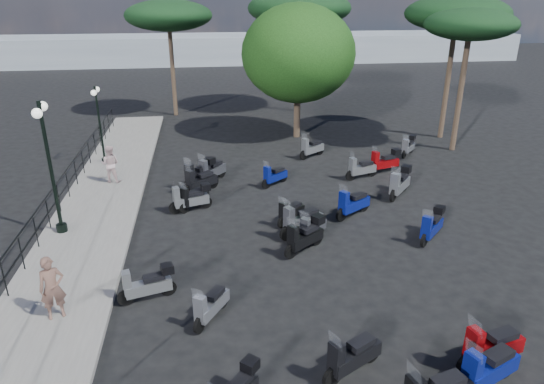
{
  "coord_description": "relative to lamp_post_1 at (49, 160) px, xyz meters",
  "views": [
    {
      "loc": [
        -2.33,
        -13.8,
        7.72
      ],
      "look_at": [
        -0.12,
        1.71,
        1.2
      ],
      "focal_mm": 32.0,
      "sensor_mm": 36.0,
      "label": 1
    }
  ],
  "objects": [
    {
      "name": "pine_1",
      "position": [
        18.28,
        9.55,
        3.9
      ],
      "size": [
        5.36,
        5.36,
        7.57
      ],
      "color": "#38281E",
      "rests_on": "ground"
    },
    {
      "name": "scooter_5",
      "position": [
        4.69,
        3.15,
        -2.22
      ],
      "size": [
        1.43,
        1.18,
        1.39
      ],
      "rotation": [
        0.0,
        0.0,
        2.24
      ],
      "color": "black",
      "rests_on": "ground"
    },
    {
      "name": "scooter_26",
      "position": [
        11.73,
        3.8,
        -2.25
      ],
      "size": [
        1.58,
        0.73,
        1.3
      ],
      "rotation": [
        0.0,
        0.0,
        1.89
      ],
      "color": "black",
      "rests_on": "ground"
    },
    {
      "name": "ground",
      "position": [
        7.33,
        -1.77,
        -2.7
      ],
      "size": [
        120.0,
        120.0,
        0.0
      ],
      "primitive_type": "plane",
      "color": "black",
      "rests_on": "ground"
    },
    {
      "name": "scooter_16",
      "position": [
        7.82,
        3.53,
        -2.28
      ],
      "size": [
        1.25,
        1.03,
        1.22
      ],
      "rotation": [
        0.0,
        0.0,
        2.25
      ],
      "color": "black",
      "rests_on": "ground"
    },
    {
      "name": "lamp_post_2",
      "position": [
        0.19,
        7.2,
        -0.48
      ],
      "size": [
        0.29,
        1.07,
        3.62
      ],
      "rotation": [
        0.0,
        0.0,
        0.02
      ],
      "color": "black",
      "rests_on": "sidewalk"
    },
    {
      "name": "scooter_25",
      "position": [
        12.66,
        1.65,
        -2.15
      ],
      "size": [
        1.35,
        1.5,
        1.46
      ],
      "rotation": [
        0.0,
        0.0,
        2.42
      ],
      "color": "black",
      "rests_on": "ground"
    },
    {
      "name": "scooter_3",
      "position": [
        4.33,
        1.39,
        -2.2
      ],
      "size": [
        1.63,
        0.75,
        1.33
      ],
      "rotation": [
        0.0,
        0.0,
        1.87
      ],
      "color": "black",
      "rests_on": "ground"
    },
    {
      "name": "woman",
      "position": [
        1.08,
        -4.86,
        -1.71
      ],
      "size": [
        0.71,
        0.59,
        1.67
      ],
      "primitive_type": "imported",
      "rotation": [
        0.0,
        0.0,
        0.36
      ],
      "color": "brown",
      "rests_on": "sidewalk"
    },
    {
      "name": "scooter_27",
      "position": [
        15.09,
        6.62,
        -2.24
      ],
      "size": [
        1.1,
        1.26,
        1.22
      ],
      "rotation": [
        0.0,
        0.0,
        2.44
      ],
      "color": "black",
      "rests_on": "ground"
    },
    {
      "name": "scooter_21",
      "position": [
        13.04,
        4.4,
        -2.18
      ],
      "size": [
        1.67,
        0.78,
        1.37
      ],
      "rotation": [
        0.0,
        0.0,
        1.88
      ],
      "color": "black",
      "rests_on": "ground"
    },
    {
      "name": "scooter_7",
      "position": [
        7.86,
        -7.68,
        -2.23
      ],
      "size": [
        1.54,
        0.97,
        1.36
      ],
      "rotation": [
        0.0,
        0.0,
        2.08
      ],
      "color": "black",
      "rests_on": "ground"
    },
    {
      "name": "scooter_2",
      "position": [
        4.9,
        -5.37,
        -2.27
      ],
      "size": [
        0.95,
        1.36,
        1.24
      ],
      "rotation": [
        0.0,
        0.0,
        2.57
      ],
      "color": "black",
      "rests_on": "ground"
    },
    {
      "name": "scooter_15",
      "position": [
        7.95,
        -2.24,
        -2.17
      ],
      "size": [
        1.49,
        1.19,
        1.39
      ],
      "rotation": [
        0.0,
        0.0,
        2.21
      ],
      "color": "black",
      "rests_on": "ground"
    },
    {
      "name": "scooter_10",
      "position": [
        4.67,
        3.85,
        -2.14
      ],
      "size": [
        1.4,
        1.46,
        1.47
      ],
      "rotation": [
        0.0,
        0.0,
        2.39
      ],
      "color": "black",
      "rests_on": "ground"
    },
    {
      "name": "distant_hills",
      "position": [
        7.33,
        43.23,
        -1.2
      ],
      "size": [
        70.0,
        8.0,
        3.0
      ],
      "primitive_type": "cube",
      "color": "gray",
      "rests_on": "ground"
    },
    {
      "name": "scooter_13",
      "position": [
        10.93,
        -7.88,
        -2.19
      ],
      "size": [
        1.81,
        0.73,
        1.46
      ],
      "rotation": [
        0.0,
        0.0,
        1.82
      ],
      "color": "black",
      "rests_on": "ground"
    },
    {
      "name": "scooter_1",
      "position": [
        3.25,
        -4.24,
        -2.23
      ],
      "size": [
        1.55,
        0.68,
        1.26
      ],
      "rotation": [
        0.0,
        0.0,
        1.85
      ],
      "color": "black",
      "rests_on": "ground"
    },
    {
      "name": "scooter_11",
      "position": [
        5.18,
        4.3,
        -2.2
      ],
      "size": [
        1.25,
        1.46,
        1.44
      ],
      "rotation": [
        0.0,
        0.0,
        2.44
      ],
      "color": "black",
      "rests_on": "ground"
    },
    {
      "name": "scooter_19",
      "position": [
        10.48,
        -8.5,
        -2.19
      ],
      "size": [
        1.76,
        0.94,
        1.48
      ],
      "rotation": [
        0.0,
        0.0,
        1.97
      ],
      "color": "black",
      "rests_on": "ground"
    },
    {
      "name": "scooter_4",
      "position": [
        4.43,
        1.59,
        -2.27
      ],
      "size": [
        1.16,
        1.19,
        1.25
      ],
      "rotation": [
        0.0,
        0.0,
        2.37
      ],
      "color": "black",
      "rests_on": "ground"
    },
    {
      "name": "sidewalk",
      "position": [
        0.83,
        1.23,
        -2.62
      ],
      "size": [
        3.0,
        30.0,
        0.15
      ],
      "primitive_type": "cube",
      "color": "slate",
      "rests_on": "ground"
    },
    {
      "name": "pine_0",
      "position": [
        11.41,
        17.06,
        3.99
      ],
      "size": [
        6.66,
        6.66,
        7.87
      ],
      "color": "#38281E",
      "rests_on": "ground"
    },
    {
      "name": "scooter_20",
      "position": [
        10.22,
        0.07,
        -2.21
      ],
      "size": [
        1.55,
        1.08,
        1.42
      ],
      "rotation": [
        0.0,
        0.0,
        2.15
      ],
      "color": "black",
      "rests_on": "ground"
    },
    {
      "name": "scooter_17",
      "position": [
        10.21,
        7.02,
        -2.23
      ],
      "size": [
        1.44,
        1.08,
        1.35
      ],
      "rotation": [
        0.0,
        0.0,
        2.19
      ],
      "color": "black",
      "rests_on": "ground"
    },
    {
      "name": "lamp_post_1",
      "position": [
        0.0,
        0.0,
        0.0
      ],
      "size": [
        0.43,
        1.31,
        4.47
      ],
      "rotation": [
        0.0,
        0.0,
        0.12
      ],
      "color": "black",
      "rests_on": "sidewalk"
    },
    {
      "name": "railing",
      "position": [
        -0.47,
        1.03,
        -1.8
      ],
      "size": [
        0.04,
        26.04,
        1.1
      ],
      "color": "black",
      "rests_on": "sidewalk"
    },
    {
      "name": "pine_2",
      "position": [
        3.13,
        17.08,
        3.58
      ],
      "size": [
        5.45,
        5.45,
        7.26
      ],
      "color": "#38281E",
      "rests_on": "ground"
    },
    {
      "name": "scooter_24",
      "position": [
        12.29,
        -2.06,
        -2.2
      ],
      "size": [
        1.28,
        1.3,
        1.32
      ],
      "rotation": [
        0.0,
        0.0,
        2.36
      ],
      "color": "black",
      "rests_on": "ground"
    },
    {
      "name": "pine_3",
      "position": [
        17.82,
        7.23,
        3.5
      ],
      "size": [
        4.39,
        4.39,
        7.02
      ],
      "color": "#38281E",
      "rests_on": "ground"
    },
    {
      "name": "pedestrian_far",
      "position": [
        0.95,
        4.55,
        -1.75
      ],
      "size": [
        0.88,
        0.74,
        1.6
      ],
      "primitive_type": "imported",
      "rotation": [
        0.0,
        0.0,
        2.95
      ],
      "color": "#C9AAAC",
      "rests_on": "sidewalk"
    },
    {
      "name": "broadleaf_tree",
      "position": [
        10.18,
        10.8,
        1.9
      ],
      "size": [
        6.13,
        6.13,
        7.21
      ],
      "color": "#38281E",
      "rests_on": "ground"
    },
    {
      "name": "scooter_8",
      "position": [
        8.06,
        -1.16,
        -2.18
      ],
      "size": [
        1.71,
        1.05,
        1.49
      ],
      "rotation": [
        0.0,
        0.0,
        2.06
      ],
      "color": "black",
      "rests_on": "ground"
    },
    {
      "name": "scooter_14",
      "position": [
        8.32,
        -1.62,
        -2.25
      ],
      "size": [
        1.15,
        1.27,
        1.29
      ],
      "rotation": [
        0.0,
        0.0,
        2.41
      ],
      "color": "black",
      "rests_on": "ground"
    },
    {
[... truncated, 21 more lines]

